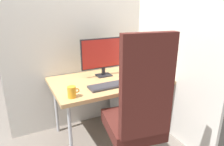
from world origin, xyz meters
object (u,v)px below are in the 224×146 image
monitor (103,55)px  notebook (156,78)px  pen_holder (136,70)px  office_chair (137,113)px  keyboard (109,86)px  filing_cabinet (130,103)px  mouse (138,77)px  coffee_mug (72,92)px

monitor → notebook: 0.68m
pen_holder → notebook: 0.30m
office_chair → monitor: bearing=83.8°
office_chair → pen_holder: 0.94m
notebook → keyboard: bearing=167.4°
filing_cabinet → mouse: (-0.03, -0.21, 0.44)m
filing_cabinet → monitor: (-0.35, 0.08, 0.68)m
notebook → pen_holder: bearing=101.4°
monitor → notebook: monitor is taller
office_chair → keyboard: office_chair is taller
pen_holder → coffee_mug: pen_holder is taller
office_chair → keyboard: bearing=90.4°
notebook → filing_cabinet: bearing=108.9°
keyboard → notebook: (0.62, -0.02, -0.01)m
office_chair → filing_cabinet: 1.01m
mouse → keyboard: bearing=178.9°
monitor → pen_holder: bearing=-13.8°
monitor → mouse: (0.31, -0.29, -0.24)m
office_chair → pen_holder: bearing=57.9°
pen_holder → notebook: bearing=-67.5°
office_chair → filing_cabinet: (0.44, 0.82, -0.38)m
mouse → pen_holder: bearing=54.1°
office_chair → keyboard: (-0.00, 0.54, 0.05)m
office_chair → mouse: size_ratio=16.06×
filing_cabinet → pen_holder: (0.06, -0.02, 0.46)m
filing_cabinet → notebook: notebook is taller
filing_cabinet → mouse: 0.49m
pen_holder → mouse: bearing=-115.6°
keyboard → coffee_mug: (-0.42, -0.08, 0.04)m
filing_cabinet → mouse: bearing=-99.3°
filing_cabinet → keyboard: bearing=-148.4°
office_chair → notebook: (0.61, 0.53, 0.04)m
keyboard → coffee_mug: coffee_mug is taller
office_chair → mouse: office_chair is taller
filing_cabinet → coffee_mug: bearing=-157.6°
monitor → pen_holder: (0.40, -0.10, -0.22)m
keyboard → notebook: size_ratio=2.34×
pen_holder → notebook: (0.11, -0.27, -0.04)m
coffee_mug → mouse: bearing=10.1°
monitor → coffee_mug: 0.71m
filing_cabinet → notebook: bearing=-60.1°
office_chair → pen_holder: office_chair is taller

